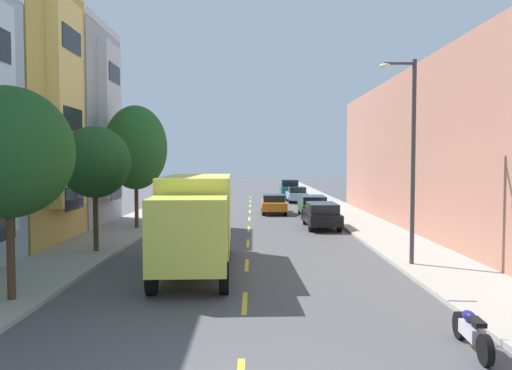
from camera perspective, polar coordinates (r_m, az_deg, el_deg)
ground_plane at (r=36.79m, az=-0.74°, el=-3.37°), size 160.00×160.00×0.00m
sidewalk_left at (r=35.56m, az=-12.30°, el=-3.54°), size 3.20×120.00×0.14m
sidewalk_right at (r=35.47m, az=10.81°, el=-3.54°), size 3.20×120.00×0.14m
lane_centerline_dashes at (r=31.33m, az=-0.80°, el=-4.44°), size 0.14×47.20×0.01m
apartment_block_opposite at (r=29.81m, az=26.55°, el=3.57°), size 10.00×36.00×9.00m
street_tree_nearest at (r=15.03m, az=-26.58°, el=3.37°), size 3.46×3.46×5.82m
street_tree_second at (r=21.87m, az=-18.04°, el=2.49°), size 2.96×2.96×5.25m
street_tree_third at (r=28.97m, az=-13.64°, el=4.19°), size 3.52×3.52×6.93m
street_lamp at (r=19.00m, az=17.23°, el=4.15°), size 1.35×0.28×7.48m
delivery_box_truck at (r=18.05m, az=-6.86°, el=-3.66°), size 2.68×8.15×3.37m
parked_wagon_white at (r=60.20m, az=-4.68°, el=-0.23°), size 1.83×4.71×1.50m
parked_suv_teal at (r=53.68m, az=3.86°, el=-0.39°), size 1.98×4.81×1.93m
parked_wagon_forest at (r=35.26m, az=6.54°, el=-2.35°), size 1.94×4.75×1.50m
parked_wagon_black at (r=29.32m, az=7.53°, el=-3.38°), size 1.83×4.70×1.50m
parked_wagon_silver at (r=32.21m, az=-8.61°, el=-2.84°), size 1.82×4.70×1.50m
parked_hatchback_sky at (r=47.35m, az=4.69°, el=-1.09°), size 1.82×4.04×1.50m
moving_orange_sedan at (r=37.29m, az=2.04°, el=-2.14°), size 1.80×4.50×1.43m
parked_motorcycle at (r=11.57m, az=23.54°, el=-15.18°), size 0.62×2.05×0.90m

